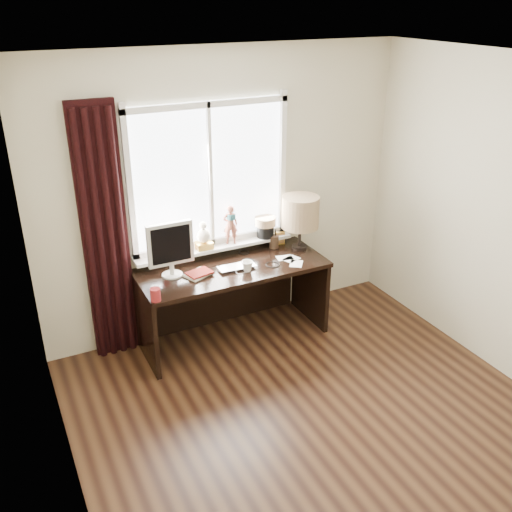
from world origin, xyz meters
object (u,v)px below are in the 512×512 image
laptop (237,267)px  red_cup (155,295)px  monitor (170,246)px  mug (247,266)px  table_lamp (300,213)px  desk (228,286)px

laptop → red_cup: bearing=-161.5°
monitor → laptop: bearing=-12.2°
laptop → monitor: (-0.56, 0.12, 0.26)m
red_cup → laptop: bearing=16.4°
mug → laptop: bearing=125.0°
table_lamp → laptop: bearing=-169.4°
desk → red_cup: bearing=-153.6°
red_cup → monitor: bearing=54.3°
laptop → table_lamp: table_lamp is taller
mug → desk: size_ratio=0.06×
mug → desk: bearing=108.6°
red_cup → table_lamp: 1.61m
desk → monitor: (-0.54, -0.03, 0.52)m
desk → table_lamp: bearing=-1.6°
mug → red_cup: size_ratio=0.92×
desk → monitor: monitor is taller
mug → desk: 0.39m
laptop → desk: 0.30m
desk → laptop: bearing=-82.1°
mug → red_cup: (-0.88, -0.16, 0.00)m
table_lamp → monitor: bearing=-179.4°
desk → table_lamp: table_lamp is taller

